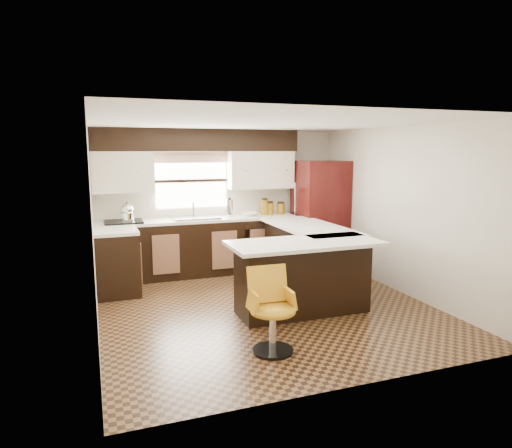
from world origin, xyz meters
name	(u,v)px	position (x,y,z in m)	size (l,w,h in m)	color
floor	(265,307)	(0.00, 0.00, 0.00)	(4.40, 4.40, 0.00)	#49301A
ceiling	(266,122)	(0.00, 0.00, 2.40)	(4.40, 4.40, 0.00)	silver
wall_back	(220,200)	(0.00, 2.20, 1.20)	(4.40, 4.40, 0.00)	beige
wall_front	(359,254)	(0.00, -2.20, 1.20)	(4.40, 4.40, 0.00)	beige
wall_left	(93,227)	(-2.10, 0.00, 1.20)	(4.40, 4.40, 0.00)	beige
wall_right	(401,210)	(2.10, 0.00, 1.20)	(4.40, 4.40, 0.00)	beige
base_cab_back	(199,248)	(-0.45, 1.90, 0.45)	(3.30, 0.60, 0.90)	black
base_cab_left	(117,263)	(-1.80, 1.25, 0.45)	(0.60, 0.70, 0.90)	black
counter_back	(199,220)	(-0.45, 1.90, 0.92)	(3.30, 0.60, 0.04)	silver
counter_left	(116,231)	(-1.80, 1.25, 0.92)	(0.60, 0.70, 0.04)	silver
soffit	(198,140)	(-0.40, 2.03, 2.22)	(3.40, 0.35, 0.36)	black
upper_cab_left	(123,172)	(-1.62, 2.03, 1.72)	(0.94, 0.35, 0.64)	beige
upper_cab_right	(260,170)	(0.68, 2.03, 1.72)	(1.14, 0.35, 0.64)	beige
window_pane	(191,181)	(-0.50, 2.18, 1.55)	(1.20, 0.02, 0.90)	white
valance	(191,157)	(-0.50, 2.14, 1.94)	(1.30, 0.06, 0.18)	#D19B93
sink	(196,218)	(-0.50, 1.88, 0.96)	(0.75, 0.45, 0.03)	#B2B2B7
dishwasher	(261,248)	(0.55, 1.61, 0.43)	(0.58, 0.03, 0.78)	black
cooktop	(123,222)	(-1.65, 1.88, 0.96)	(0.58, 0.50, 0.03)	black
peninsula_long	(306,258)	(0.90, 0.62, 0.45)	(0.60, 1.95, 0.90)	black
peninsula_return	(303,278)	(0.38, -0.35, 0.45)	(1.65, 0.60, 0.90)	black
counter_pen_long	(310,227)	(0.95, 0.62, 0.92)	(0.84, 1.95, 0.04)	silver
counter_pen_return	(305,243)	(0.35, -0.44, 0.92)	(1.89, 0.84, 0.04)	silver
refrigerator	(320,214)	(1.68, 1.69, 0.94)	(0.81, 0.77, 1.88)	#3A0A09
bar_chair	(273,311)	(-0.42, -1.31, 0.44)	(0.47, 0.47, 0.87)	orange
kettle	(127,211)	(-1.59, 1.88, 1.12)	(0.22, 0.22, 0.29)	silver
percolator	(229,208)	(0.08, 1.90, 1.09)	(0.13, 0.13, 0.29)	silver
mixing_bowl	(249,214)	(0.44, 1.90, 0.98)	(0.25, 0.25, 0.06)	white
canister_large	(264,207)	(0.72, 1.92, 1.08)	(0.12, 0.12, 0.26)	brown
canister_med	(270,209)	(0.82, 1.92, 1.05)	(0.13, 0.13, 0.20)	brown
canister_small	(281,209)	(1.03, 1.92, 1.04)	(0.14, 0.14, 0.19)	brown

